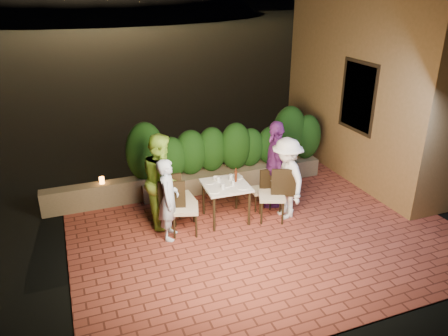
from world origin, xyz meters
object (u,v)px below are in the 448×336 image
diner_blue (169,199)px  beer_bottle (236,175)px  chair_left_front (185,207)px  diner_green (162,180)px  bowl (217,178)px  chair_right_back (261,189)px  dining_table (226,202)px  chair_left_back (181,197)px  chair_right_front (272,195)px  diner_purple (275,164)px  diner_white (286,179)px  parapet_lamp (102,180)px

diner_blue → beer_bottle: bearing=-54.8°
chair_left_front → diner_blue: diner_blue is taller
diner_green → bowl: bearing=-86.0°
chair_right_back → diner_green: (-1.98, 0.13, 0.48)m
diner_blue → chair_right_back: bearing=-54.3°
dining_table → chair_left_back: 0.87m
dining_table → diner_blue: (-1.17, -0.23, 0.39)m
chair_right_front → diner_purple: diner_purple is taller
beer_bottle → diner_blue: bearing=-168.4°
diner_green → chair_right_back: bearing=-87.5°
chair_right_front → diner_blue: diner_blue is taller
diner_white → diner_purple: 0.55m
diner_green → parapet_lamp: (-1.00, 1.12, -0.33)m
bowl → diner_blue: 1.22m
chair_right_back → chair_left_front: bearing=17.2°
diner_blue → diner_white: (2.30, -0.06, 0.05)m
chair_right_front → chair_right_back: chair_right_front is taller
dining_table → diner_green: diner_green is taller
chair_left_front → chair_left_back: bearing=99.7°
beer_bottle → bowl: (-0.30, 0.23, -0.12)m
chair_left_back → chair_right_front: chair_right_front is taller
diner_green → diner_white: diner_green is taller
dining_table → chair_left_back: (-0.81, 0.30, 0.12)m
beer_bottle → diner_white: (0.90, -0.35, -0.08)m
dining_table → diner_blue: size_ratio=0.55×
dining_table → beer_bottle: bearing=13.3°
bowl → diner_white: (1.20, -0.58, 0.04)m
chair_left_front → diner_blue: (-0.30, -0.05, 0.24)m
diner_purple → diner_green: bearing=-72.0°
chair_left_back → diner_white: (1.94, -0.59, 0.32)m
chair_right_front → chair_right_back: (0.00, 0.50, -0.11)m
dining_table → diner_purple: 1.30m
dining_table → chair_left_front: chair_left_front is taller
diner_blue → bowl: bearing=-41.3°
bowl → diner_blue: size_ratio=0.11×
bowl → diner_purple: (1.24, -0.03, 0.13)m
chair_right_front → beer_bottle: bearing=-9.5°
beer_bottle → diner_white: diner_white is taller
chair_left_front → diner_green: 0.69m
parapet_lamp → diner_white: bearing=-27.9°
dining_table → parapet_lamp: (-2.15, 1.44, 0.20)m
dining_table → parapet_lamp: 2.60m
beer_bottle → bowl: 0.39m
bowl → diner_white: size_ratio=0.10×
chair_right_front → diner_white: bearing=-155.4°
diner_green → diner_white: bearing=-98.8°
chair_right_front → diner_green: (-1.98, 0.64, 0.37)m
chair_right_front → chair_right_back: bearing=-68.9°
beer_bottle → chair_left_front: size_ratio=0.27×
chair_right_front → chair_left_front: bearing=17.2°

